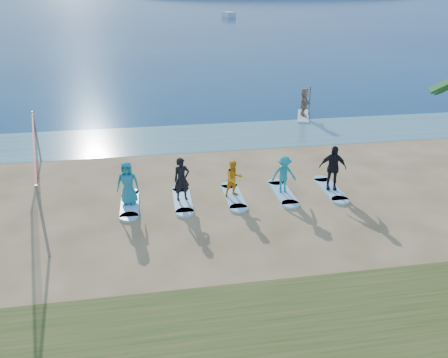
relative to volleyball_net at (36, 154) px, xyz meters
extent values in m
plane|color=tan|center=(5.95, -3.74, -1.90)|extent=(600.00, 600.00, 0.00)
plane|color=teal|center=(5.95, 6.76, -1.90)|extent=(600.00, 600.00, 0.00)
plane|color=navy|center=(5.95, 156.26, -1.90)|extent=(600.00, 600.00, 0.00)
cylinder|color=gray|center=(1.02, -4.38, -0.65)|extent=(0.09, 0.09, 2.50)
cylinder|color=gray|center=(-1.02, 4.38, -0.65)|extent=(0.09, 0.09, 2.50)
cube|color=black|center=(0.00, 0.00, 0.00)|extent=(2.07, 8.77, 1.00)
cube|color=red|center=(0.00, 0.00, 0.52)|extent=(2.10, 8.78, 0.10)
cube|color=silver|center=(14.32, 9.79, -1.84)|extent=(1.64, 3.06, 0.12)
imported|color=tan|center=(14.32, 9.79, -0.89)|extent=(0.79, 1.71, 1.78)
cube|color=silver|center=(27.00, 109.45, -1.90)|extent=(3.12, 5.76, 1.45)
cube|color=#A4E3FF|center=(3.44, -1.20, -1.86)|extent=(0.70, 2.20, 0.09)
imported|color=teal|center=(3.44, -1.20, -0.95)|extent=(0.91, 0.66, 1.74)
cube|color=#A4E3FF|center=(5.52, -1.20, -1.86)|extent=(0.70, 2.20, 0.09)
imported|color=black|center=(5.52, -1.20, -0.94)|extent=(0.73, 0.57, 1.76)
cube|color=#A4E3FF|center=(7.59, -1.20, -1.86)|extent=(0.70, 2.20, 0.09)
imported|color=#F7A71A|center=(7.59, -1.20, -1.06)|extent=(0.84, 0.72, 1.50)
cube|color=#A4E3FF|center=(9.67, -1.20, -1.86)|extent=(0.70, 2.20, 0.09)
imported|color=teal|center=(9.67, -1.20, -1.03)|extent=(1.03, 0.61, 1.57)
cube|color=#A4E3FF|center=(11.74, -1.20, -1.86)|extent=(0.70, 2.20, 0.09)
imported|color=black|center=(11.74, -1.20, -0.87)|extent=(1.19, 0.74, 1.89)
camera|label=1|loc=(4.58, -16.86, 5.97)|focal=35.00mm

